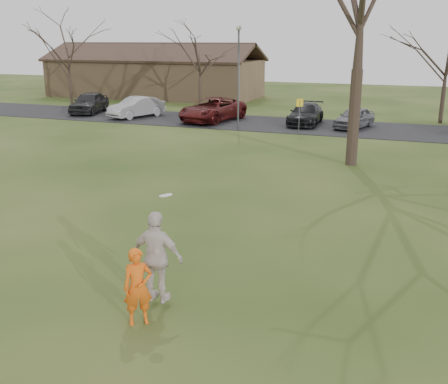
% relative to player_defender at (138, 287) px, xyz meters
% --- Properties ---
extents(ground, '(120.00, 120.00, 0.00)m').
position_rel_player_defender_xyz_m(ground, '(0.10, 0.53, -0.79)').
color(ground, '#1E380F').
rests_on(ground, ground).
extents(parking_strip, '(62.00, 6.50, 0.04)m').
position_rel_player_defender_xyz_m(parking_strip, '(0.10, 25.53, -0.77)').
color(parking_strip, black).
rests_on(parking_strip, ground).
extents(player_defender, '(0.69, 0.65, 1.58)m').
position_rel_player_defender_xyz_m(player_defender, '(0.00, 0.00, 0.00)').
color(player_defender, orange).
rests_on(player_defender, ground).
extents(car_0, '(2.96, 4.99, 1.59)m').
position_rel_player_defender_xyz_m(car_0, '(-18.79, 25.76, 0.05)').
color(car_0, black).
rests_on(car_0, parking_strip).
extents(car_1, '(2.89, 4.64, 1.44)m').
position_rel_player_defender_xyz_m(car_1, '(-14.31, 25.04, -0.03)').
color(car_1, '#A4A3A9').
rests_on(car_1, parking_strip).
extents(car_2, '(3.59, 6.04, 1.57)m').
position_rel_player_defender_xyz_m(car_2, '(-8.53, 25.31, 0.04)').
color(car_2, '#4D1212').
rests_on(car_2, parking_strip).
extents(car_3, '(2.05, 4.71, 1.35)m').
position_rel_player_defender_xyz_m(car_3, '(-2.25, 26.06, -0.08)').
color(car_3, black).
rests_on(car_3, parking_strip).
extents(car_4, '(2.49, 4.07, 1.29)m').
position_rel_player_defender_xyz_m(car_4, '(0.94, 25.66, -0.10)').
color(car_4, slate).
rests_on(car_4, parking_strip).
extents(catching_play, '(1.16, 0.57, 2.34)m').
position_rel_player_defender_xyz_m(catching_play, '(0.04, 0.76, 0.33)').
color(catching_play, beige).
rests_on(catching_play, ground).
extents(building, '(20.60, 8.50, 5.14)m').
position_rel_player_defender_xyz_m(building, '(-19.90, 38.53, 1.14)').
color(building, '#8C6D4C').
rests_on(building, ground).
extents(lamp_post, '(0.34, 0.34, 6.27)m').
position_rel_player_defender_xyz_m(lamp_post, '(-5.90, 23.03, 3.18)').
color(lamp_post, '#47474C').
rests_on(lamp_post, ground).
extents(sign_yellow, '(0.35, 0.35, 2.08)m').
position_rel_player_defender_xyz_m(sign_yellow, '(-1.90, 22.53, 0.66)').
color(sign_yellow, '#47474C').
rests_on(sign_yellow, ground).
extents(big_tree, '(9.00, 9.00, 14.00)m').
position_rel_player_defender_xyz_m(big_tree, '(2.10, 15.53, 6.21)').
color(big_tree, '#352821').
rests_on(big_tree, ground).
extents(small_tree_row, '(55.00, 5.90, 8.50)m').
position_rel_player_defender_xyz_m(small_tree_row, '(4.49, 30.59, 3.10)').
color(small_tree_row, '#352821').
rests_on(small_tree_row, ground).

